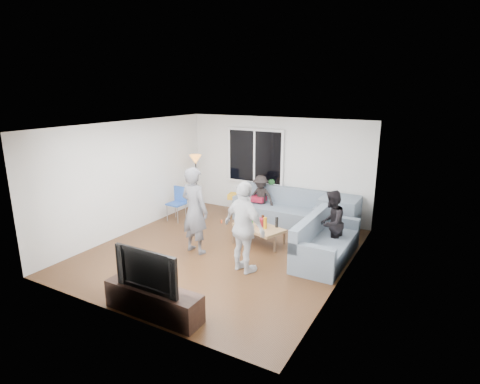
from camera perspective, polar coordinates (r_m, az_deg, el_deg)
The scene contains 32 objects.
floor at distance 8.19m, azimuth -2.68°, elevation -8.80°, with size 5.00×5.50×0.04m, color #56351C.
ceiling at distance 7.52m, azimuth -2.93°, elevation 9.93°, with size 5.00×5.50×0.04m, color white.
wall_back at distance 10.15m, azimuth 5.48°, elevation 3.66°, with size 5.00×0.04×2.60m, color silver.
wall_front at distance 5.70m, azimuth -17.71°, elevation -6.08°, with size 5.00×0.04×2.60m, color silver.
wall_left at distance 9.30m, azimuth -16.13°, elevation 2.09°, with size 0.04×5.50×2.60m, color silver.
wall_right at distance 6.81m, azimuth 15.54°, elevation -2.48°, with size 0.04×5.50×2.60m, color silver.
window_frame at distance 10.28m, azimuth 2.26°, elevation 5.28°, with size 1.62×0.06×1.47m, color white.
window_glass at distance 10.25m, azimuth 2.16°, elevation 5.25°, with size 1.50×0.02×1.35m, color black.
window_mullion at distance 10.24m, azimuth 2.14°, elevation 5.24°, with size 0.05×0.03×1.35m, color white.
radiator at distance 10.53m, azimuth 2.09°, elevation -1.42°, with size 1.30×0.12×0.62m, color silver.
potted_plant at distance 10.15m, azimuth 4.60°, elevation 0.91°, with size 0.22×0.18×0.40m, color #2C6E31.
vase at distance 10.50m, azimuth 0.89°, elevation 0.81°, with size 0.17×0.17×0.18m, color silver.
sofa_back_section at distance 9.79m, azimuth 5.97°, elevation -2.06°, with size 2.30×0.85×0.85m, color slate, non-canonical shape.
sofa_right_section at distance 7.83m, azimuth 12.73°, elevation -6.78°, with size 0.85×2.00×0.85m, color slate, non-canonical shape.
sofa_corner at distance 9.33m, azimuth 14.46°, elevation -3.32°, with size 0.85×0.85×0.85m, color slate.
cushion_yellow at distance 10.29m, azimuth -0.63°, elevation -0.63°, with size 0.38×0.32×0.14m, color gold.
cushion_red at distance 10.07m, azimuth 2.72°, elevation -1.00°, with size 0.36×0.30×0.13m, color maroon.
coffee_table at distance 8.46m, azimuth 2.77°, elevation -6.38°, with size 1.10×0.60×0.40m, color #A0804D.
pitcher at distance 8.39m, azimuth 3.06°, elevation -4.51°, with size 0.17×0.17×0.17m, color maroon.
side_chair at distance 10.00m, azimuth -9.43°, elevation -1.79°, with size 0.40×0.40×0.86m, color #264FA7, non-canonical shape.
floor_lamp at distance 10.60m, azimuth -6.49°, elevation 1.24°, with size 0.32×0.32×1.56m, color orange, non-canonical shape.
player_left at distance 7.88m, azimuth -6.75°, elevation -2.72°, with size 0.66×0.43×1.80m, color #505055.
player_right at distance 6.99m, azimuth 0.67°, elevation -5.31°, with size 1.00×0.42×1.71m, color silver.
spectator_right at distance 7.97m, azimuth 13.35°, elevation -4.51°, with size 0.66×0.51×1.35m, color black.
spectator_back at distance 10.00m, azimuth 3.07°, elevation -0.76°, with size 0.74×0.42×1.14m, color black.
tv_console at distance 6.11m, azimuth -12.69°, elevation -15.46°, with size 1.60×0.40×0.44m, color #312018.
television at distance 5.86m, azimuth -12.99°, elevation -10.89°, with size 1.11×0.15×0.64m, color black.
bottle_b at distance 8.31m, azimuth 1.67°, elevation -4.34°, with size 0.08×0.08×0.26m, color #1A9323.
bottle_d at distance 8.22m, azimuth 3.75°, elevation -4.62°, with size 0.07×0.07×0.25m, color #C58511.
bottle_e at distance 8.34m, azimuth 5.45°, elevation -4.49°, with size 0.07×0.07×0.22m, color black.
bottle_a at distance 8.55m, azimuth 1.08°, elevation -3.94°, with size 0.07×0.07×0.22m, color #CD5F0C.
bottle_c at distance 8.47m, azimuth 3.39°, elevation -4.15°, with size 0.07×0.07×0.22m, color #32180B.
Camera 1 is at (3.97, -6.36, 3.28)m, focal length 28.83 mm.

